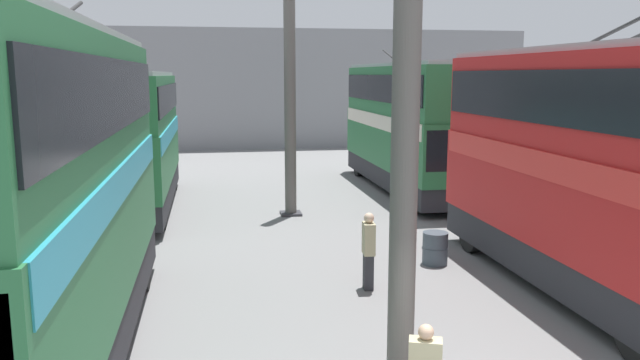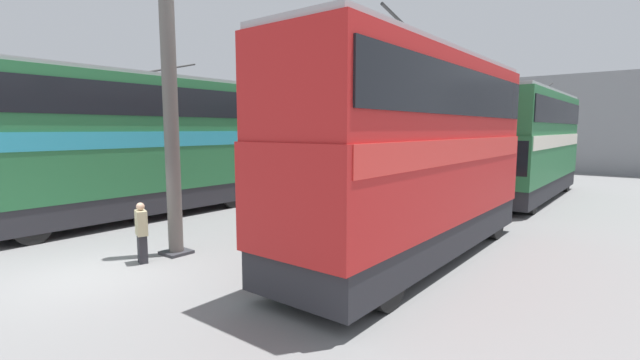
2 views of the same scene
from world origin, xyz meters
name	(u,v)px [view 1 (image 1 of 2)]	position (x,y,z in m)	size (l,w,h in m)	color
depot_back_wall	(251,89)	(33.65, 0.00, 3.75)	(0.50, 36.00, 7.49)	gray
support_column_near	(405,147)	(2.31, 0.00, 3.67)	(0.69, 0.69, 7.59)	#605B56
support_column_far	(290,105)	(14.57, 0.00, 3.67)	(0.69, 0.69, 7.59)	#605B56
bus_left_near	(592,156)	(5.90, -5.20, 2.97)	(9.67, 2.54, 5.84)	black
bus_left_far	(408,119)	(18.20, -5.20, 2.89)	(10.93, 2.54, 5.72)	black
bus_right_near	(36,182)	(4.11, 5.20, 3.05)	(10.53, 2.54, 5.98)	black
bus_right_mid	(134,132)	(16.52, 5.20, 2.69)	(9.64, 2.54, 5.36)	black
person_aisle_midway	(369,249)	(6.96, -0.72, 0.91)	(0.44, 0.28, 1.71)	#2D2D33
oil_drum	(435,248)	(8.45, -2.81, 0.40)	(0.65, 0.65, 0.81)	#424C56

